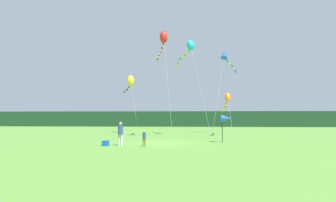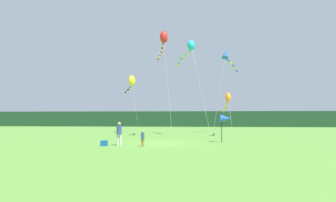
{
  "view_description": "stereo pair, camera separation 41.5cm",
  "coord_description": "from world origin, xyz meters",
  "px_view_note": "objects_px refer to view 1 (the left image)",
  "views": [
    {
      "loc": [
        2.49,
        -24.13,
        2.16
      ],
      "look_at": [
        0.0,
        6.0,
        3.93
      ],
      "focal_mm": 30.47,
      "sensor_mm": 36.0,
      "label": 1
    },
    {
      "loc": [
        2.91,
        -24.1,
        2.16
      ],
      "look_at": [
        0.0,
        6.0,
        3.93
      ],
      "focal_mm": 30.47,
      "sensor_mm": 36.0,
      "label": 2
    }
  ],
  "objects_px": {
    "person_child": "(144,138)",
    "kite_cyan": "(189,48)",
    "kite_red": "(163,39)",
    "kite_orange": "(227,100)",
    "kite_yellow": "(131,81)",
    "banner_flag_pole": "(226,119)",
    "cooler_box": "(106,143)",
    "kite_blue": "(226,56)",
    "person_adult": "(120,132)"
  },
  "relations": [
    {
      "from": "banner_flag_pole",
      "to": "kite_orange",
      "type": "relative_size",
      "value": 0.25
    },
    {
      "from": "person_child",
      "to": "kite_yellow",
      "type": "xyz_separation_m",
      "value": [
        -5.03,
        18.18,
        6.61
      ]
    },
    {
      "from": "kite_red",
      "to": "kite_yellow",
      "type": "height_order",
      "value": "kite_red"
    },
    {
      "from": "kite_orange",
      "to": "kite_blue",
      "type": "height_order",
      "value": "kite_blue"
    },
    {
      "from": "cooler_box",
      "to": "kite_blue",
      "type": "bearing_deg",
      "value": 58.43
    },
    {
      "from": "person_child",
      "to": "kite_orange",
      "type": "height_order",
      "value": "kite_orange"
    },
    {
      "from": "kite_orange",
      "to": "kite_blue",
      "type": "xyz_separation_m",
      "value": [
        0.62,
        5.61,
        6.56
      ]
    },
    {
      "from": "banner_flag_pole",
      "to": "kite_red",
      "type": "distance_m",
      "value": 12.64
    },
    {
      "from": "person_child",
      "to": "kite_blue",
      "type": "bearing_deg",
      "value": 65.91
    },
    {
      "from": "kite_orange",
      "to": "kite_blue",
      "type": "relative_size",
      "value": 0.87
    },
    {
      "from": "banner_flag_pole",
      "to": "kite_yellow",
      "type": "height_order",
      "value": "kite_yellow"
    },
    {
      "from": "kite_red",
      "to": "kite_blue",
      "type": "bearing_deg",
      "value": 46.02
    },
    {
      "from": "kite_blue",
      "to": "person_adult",
      "type": "bearing_deg",
      "value": -119.66
    },
    {
      "from": "cooler_box",
      "to": "banner_flag_pole",
      "type": "bearing_deg",
      "value": 21.9
    },
    {
      "from": "kite_red",
      "to": "kite_yellow",
      "type": "bearing_deg",
      "value": 124.93
    },
    {
      "from": "cooler_box",
      "to": "banner_flag_pole",
      "type": "height_order",
      "value": "banner_flag_pole"
    },
    {
      "from": "kite_cyan",
      "to": "kite_yellow",
      "type": "xyz_separation_m",
      "value": [
        -8.33,
        4.67,
        -3.51
      ]
    },
    {
      "from": "kite_red",
      "to": "kite_orange",
      "type": "height_order",
      "value": "kite_red"
    },
    {
      "from": "kite_blue",
      "to": "kite_cyan",
      "type": "bearing_deg",
      "value": -134.29
    },
    {
      "from": "person_adult",
      "to": "person_child",
      "type": "xyz_separation_m",
      "value": [
        1.96,
        -0.57,
        -0.35
      ]
    },
    {
      "from": "banner_flag_pole",
      "to": "kite_orange",
      "type": "distance_m",
      "value": 9.39
    },
    {
      "from": "person_adult",
      "to": "kite_red",
      "type": "distance_m",
      "value": 14.26
    },
    {
      "from": "person_adult",
      "to": "banner_flag_pole",
      "type": "xyz_separation_m",
      "value": [
        8.52,
        3.45,
        1.06
      ]
    },
    {
      "from": "kite_yellow",
      "to": "person_child",
      "type": "bearing_deg",
      "value": -74.52
    },
    {
      "from": "cooler_box",
      "to": "kite_blue",
      "type": "distance_m",
      "value": 24.17
    },
    {
      "from": "kite_red",
      "to": "kite_cyan",
      "type": "xyz_separation_m",
      "value": [
        2.92,
        3.08,
        -0.26
      ]
    },
    {
      "from": "banner_flag_pole",
      "to": "kite_yellow",
      "type": "distance_m",
      "value": 19.02
    },
    {
      "from": "person_adult",
      "to": "kite_blue",
      "type": "xyz_separation_m",
      "value": [
        10.32,
        18.13,
        9.76
      ]
    },
    {
      "from": "kite_red",
      "to": "kite_cyan",
      "type": "relative_size",
      "value": 1.03
    },
    {
      "from": "kite_orange",
      "to": "kite_yellow",
      "type": "bearing_deg",
      "value": 158.28
    },
    {
      "from": "kite_orange",
      "to": "kite_yellow",
      "type": "xyz_separation_m",
      "value": [
        -12.78,
        5.09,
        3.06
      ]
    },
    {
      "from": "banner_flag_pole",
      "to": "kite_blue",
      "type": "xyz_separation_m",
      "value": [
        1.81,
        14.67,
        8.71
      ]
    },
    {
      "from": "person_adult",
      "to": "kite_cyan",
      "type": "height_order",
      "value": "kite_cyan"
    },
    {
      "from": "kite_red",
      "to": "kite_blue",
      "type": "height_order",
      "value": "kite_red"
    },
    {
      "from": "cooler_box",
      "to": "kite_red",
      "type": "bearing_deg",
      "value": 71.66
    },
    {
      "from": "person_adult",
      "to": "kite_orange",
      "type": "xyz_separation_m",
      "value": [
        9.71,
        12.52,
        3.2
      ]
    },
    {
      "from": "person_child",
      "to": "cooler_box",
      "type": "relative_size",
      "value": 2.47
    },
    {
      "from": "cooler_box",
      "to": "kite_blue",
      "type": "height_order",
      "value": "kite_blue"
    },
    {
      "from": "kite_cyan",
      "to": "kite_orange",
      "type": "relative_size",
      "value": 1.15
    },
    {
      "from": "kite_orange",
      "to": "kite_yellow",
      "type": "height_order",
      "value": "kite_yellow"
    },
    {
      "from": "person_adult",
      "to": "kite_yellow",
      "type": "bearing_deg",
      "value": 99.88
    },
    {
      "from": "cooler_box",
      "to": "kite_yellow",
      "type": "distance_m",
      "value": 19.44
    },
    {
      "from": "kite_blue",
      "to": "person_child",
      "type": "bearing_deg",
      "value": -114.09
    },
    {
      "from": "cooler_box",
      "to": "kite_cyan",
      "type": "distance_m",
      "value": 18.16
    },
    {
      "from": "person_adult",
      "to": "kite_blue",
      "type": "bearing_deg",
      "value": 60.34
    },
    {
      "from": "person_child",
      "to": "kite_cyan",
      "type": "relative_size",
      "value": 0.1
    },
    {
      "from": "kite_cyan",
      "to": "kite_blue",
      "type": "height_order",
      "value": "kite_blue"
    },
    {
      "from": "kite_red",
      "to": "kite_orange",
      "type": "relative_size",
      "value": 1.18
    },
    {
      "from": "person_child",
      "to": "kite_orange",
      "type": "distance_m",
      "value": 15.62
    },
    {
      "from": "kite_cyan",
      "to": "kite_orange",
      "type": "xyz_separation_m",
      "value": [
        4.44,
        -0.42,
        -6.57
      ]
    }
  ]
}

